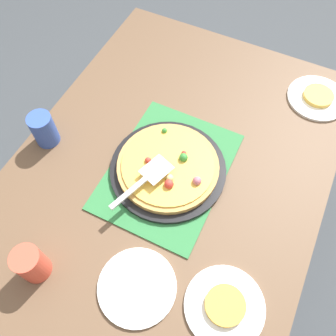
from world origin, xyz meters
name	(u,v)px	position (x,y,z in m)	size (l,w,h in m)	color
ground_plane	(168,243)	(0.00, 0.00, 0.00)	(8.00, 8.00, 0.00)	#3D4247
dining_table	(168,186)	(0.00, 0.00, 0.64)	(1.40, 1.00, 0.75)	brown
placemat	(168,171)	(0.00, 0.00, 0.75)	(0.48, 0.36, 0.01)	#2D753D
pizza_pan	(168,169)	(0.00, 0.00, 0.76)	(0.38, 0.38, 0.01)	black
pizza	(168,166)	(0.00, 0.00, 0.78)	(0.33, 0.33, 0.05)	tan
plate_near_left	(225,306)	(0.31, 0.32, 0.76)	(0.22, 0.22, 0.01)	white
plate_far_right	(317,98)	(-0.52, 0.37, 0.76)	(0.22, 0.22, 0.01)	white
plate_side	(137,287)	(0.37, 0.08, 0.76)	(0.22, 0.22, 0.01)	white
served_slice_left	(225,305)	(0.31, 0.32, 0.77)	(0.11, 0.11, 0.02)	gold
served_slice_right	(318,96)	(-0.52, 0.37, 0.77)	(0.11, 0.11, 0.02)	#EAB747
cup_near	(44,129)	(0.07, -0.43, 0.81)	(0.08, 0.08, 0.12)	#3351AD
cup_far	(31,264)	(0.45, -0.19, 0.81)	(0.08, 0.08, 0.12)	#E04C38
pizza_server	(145,179)	(0.09, -0.03, 0.82)	(0.23, 0.12, 0.01)	silver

